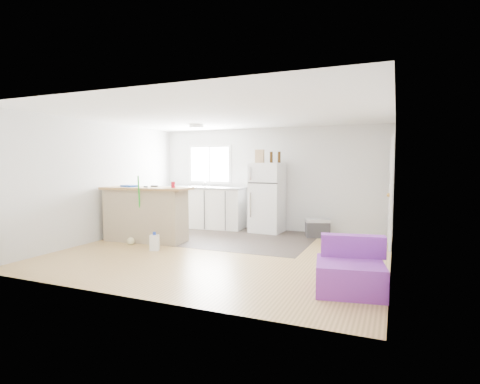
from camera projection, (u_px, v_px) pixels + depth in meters
The scene contains 19 objects.
room at pixel (223, 184), 6.54m from camera, with size 5.51×5.01×2.41m.
vinyl_zone at pixel (218, 236), 8.06m from camera, with size 4.05×2.50×0.00m, color #2F2723.
window at pixel (210, 164), 9.40m from camera, with size 1.18×0.06×0.98m.
interior_door at pixel (392, 193), 6.94m from camera, with size 0.11×0.92×2.10m.
ceiling_fixture at pixel (196, 126), 8.03m from camera, with size 0.30×0.30×0.07m, color white.
kitchen_cabinets at pixel (201, 207), 9.20m from camera, with size 2.28×0.82×1.29m.
peninsula at pixel (146, 214), 7.52m from camera, with size 1.83×0.82×1.09m.
refrigerator at pixel (267, 198), 8.52m from camera, with size 0.73×0.69×1.58m.
cooler at pixel (317, 228), 7.96m from camera, with size 0.60×0.50×0.39m.
purple_seat at pixel (350, 272), 4.55m from camera, with size 0.90×0.87×0.65m.
cleaner_jug at pixel (154, 242), 6.70m from camera, with size 0.18×0.16×0.34m.
mop at pixel (133, 233), 7.23m from camera, with size 0.31×0.36×1.34m.
red_cup at pixel (173, 185), 7.20m from camera, with size 0.08×0.08×0.12m, color red.
blue_tray at pixel (129, 186), 7.56m from camera, with size 0.30×0.22×0.04m, color #1343B9.
tool_a at pixel (155, 186), 7.54m from camera, with size 0.14×0.05×0.03m, color black.
tool_b at pixel (146, 187), 7.38m from camera, with size 0.10×0.04×0.03m, color black.
cardboard_box at pixel (260, 156), 8.47m from camera, with size 0.20×0.10×0.30m, color #A3845D.
bottle_left at pixel (271, 157), 8.35m from camera, with size 0.07×0.07×0.25m, color #331D09.
bottle_right at pixel (279, 157), 8.30m from camera, with size 0.07×0.07×0.25m, color #331D09.
Camera 1 is at (2.79, -5.92, 1.54)m, focal length 28.00 mm.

